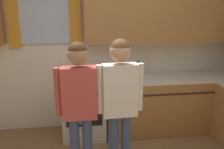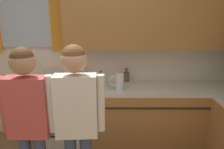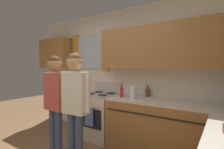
{
  "view_description": "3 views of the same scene",
  "coord_description": "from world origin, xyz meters",
  "px_view_note": "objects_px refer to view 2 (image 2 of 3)",
  "views": [
    {
      "loc": [
        -0.26,
        -1.82,
        1.92
      ],
      "look_at": [
        0.09,
        0.86,
        1.15
      ],
      "focal_mm": 37.67,
      "sensor_mm": 36.0,
      "label": 1
    },
    {
      "loc": [
        0.45,
        -1.2,
        1.85
      ],
      "look_at": [
        0.44,
        0.85,
        1.27
      ],
      "focal_mm": 33.71,
      "sensor_mm": 36.0,
      "label": 2
    },
    {
      "loc": [
        1.83,
        -1.13,
        1.43
      ],
      "look_at": [
        0.5,
        0.84,
        1.33
      ],
      "focal_mm": 27.21,
      "sensor_mm": 36.0,
      "label": 3
    }
  ],
  "objects_px": {
    "bottle_squat_brown": "(126,77)",
    "adult_left": "(29,114)",
    "bottle_sauce_red": "(101,82)",
    "adult_in_plaid": "(76,112)",
    "stove_oven": "(64,115)",
    "water_pitcher": "(119,82)"
  },
  "relations": [
    {
      "from": "bottle_sauce_red",
      "to": "adult_left",
      "type": "distance_m",
      "value": 1.13
    },
    {
      "from": "bottle_sauce_red",
      "to": "water_pitcher",
      "type": "distance_m",
      "value": 0.25
    },
    {
      "from": "bottle_squat_brown",
      "to": "adult_left",
      "type": "relative_size",
      "value": 0.13
    },
    {
      "from": "bottle_sauce_red",
      "to": "adult_in_plaid",
      "type": "relative_size",
      "value": 0.15
    },
    {
      "from": "bottle_squat_brown",
      "to": "adult_in_plaid",
      "type": "height_order",
      "value": "adult_in_plaid"
    },
    {
      "from": "bottle_squat_brown",
      "to": "water_pitcher",
      "type": "relative_size",
      "value": 0.93
    },
    {
      "from": "stove_oven",
      "to": "bottle_squat_brown",
      "type": "relative_size",
      "value": 5.37
    },
    {
      "from": "water_pitcher",
      "to": "bottle_sauce_red",
      "type": "bearing_deg",
      "value": 170.16
    },
    {
      "from": "stove_oven",
      "to": "bottle_squat_brown",
      "type": "bearing_deg",
      "value": 14.2
    },
    {
      "from": "stove_oven",
      "to": "bottle_squat_brown",
      "type": "distance_m",
      "value": 1.06
    },
    {
      "from": "bottle_squat_brown",
      "to": "adult_left",
      "type": "bearing_deg",
      "value": -126.48
    },
    {
      "from": "adult_left",
      "to": "adult_in_plaid",
      "type": "xyz_separation_m",
      "value": [
        0.43,
        -0.01,
        0.01
      ]
    },
    {
      "from": "bottle_sauce_red",
      "to": "water_pitcher",
      "type": "height_order",
      "value": "bottle_sauce_red"
    },
    {
      "from": "bottle_sauce_red",
      "to": "bottle_squat_brown",
      "type": "height_order",
      "value": "bottle_sauce_red"
    },
    {
      "from": "stove_oven",
      "to": "bottle_sauce_red",
      "type": "distance_m",
      "value": 0.76
    },
    {
      "from": "stove_oven",
      "to": "bottle_sauce_red",
      "type": "bearing_deg",
      "value": -9.17
    },
    {
      "from": "bottle_squat_brown",
      "to": "adult_in_plaid",
      "type": "bearing_deg",
      "value": -112.0
    },
    {
      "from": "bottle_squat_brown",
      "to": "adult_in_plaid",
      "type": "distance_m",
      "value": 1.39
    },
    {
      "from": "stove_oven",
      "to": "adult_in_plaid",
      "type": "distance_m",
      "value": 1.26
    },
    {
      "from": "bottle_sauce_red",
      "to": "adult_in_plaid",
      "type": "height_order",
      "value": "adult_in_plaid"
    },
    {
      "from": "bottle_squat_brown",
      "to": "adult_in_plaid",
      "type": "relative_size",
      "value": 0.13
    },
    {
      "from": "stove_oven",
      "to": "bottle_squat_brown",
      "type": "height_order",
      "value": "bottle_squat_brown"
    }
  ]
}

